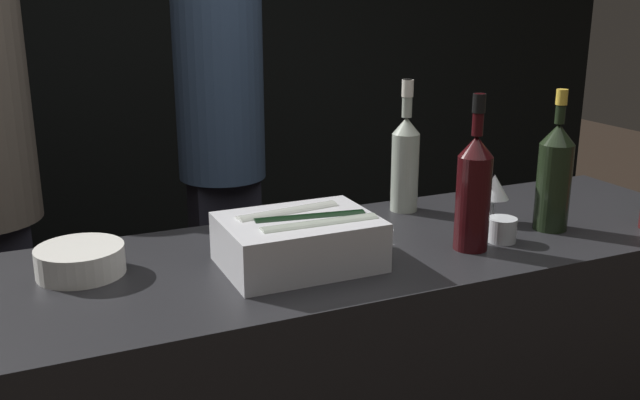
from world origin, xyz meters
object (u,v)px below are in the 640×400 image
at_px(red_wine_bottle_black_foil, 474,189).
at_px(person_blond_tee, 221,135).
at_px(candle_votive, 502,230).
at_px(white_wine_bottle, 405,159).
at_px(wine_glass, 494,188).
at_px(bowl_white, 80,260).
at_px(ice_bin_with_bottles, 301,238).
at_px(champagne_bottle, 554,175).

relative_size(red_wine_bottle_black_foil, person_blond_tee, 0.21).
distance_m(candle_votive, person_blond_tee, 1.45).
bearing_deg(candle_votive, white_wine_bottle, 105.04).
distance_m(wine_glass, white_wine_bottle, 0.26).
relative_size(candle_votive, person_blond_tee, 0.04).
relative_size(red_wine_bottle_black_foil, white_wine_bottle, 1.02).
bearing_deg(bowl_white, ice_bin_with_bottles, -17.74).
xyz_separation_m(candle_votive, champagne_bottle, (0.18, 0.03, 0.12)).
xyz_separation_m(ice_bin_with_bottles, wine_glass, (0.60, 0.08, 0.03)).
relative_size(ice_bin_with_bottles, candle_votive, 4.73).
relative_size(wine_glass, person_blond_tee, 0.07).
height_order(wine_glass, person_blond_tee, person_blond_tee).
relative_size(candle_votive, champagne_bottle, 0.20).
bearing_deg(wine_glass, ice_bin_with_bottles, -172.37).
distance_m(ice_bin_with_bottles, champagne_bottle, 0.70).
bearing_deg(person_blond_tee, bowl_white, -128.20).
distance_m(bowl_white, red_wine_bottle_black_foil, 0.92).
bearing_deg(ice_bin_with_bottles, white_wine_bottle, 32.14).
bearing_deg(champagne_bottle, candle_votive, -171.37).
distance_m(ice_bin_with_bottles, red_wine_bottle_black_foil, 0.43).
distance_m(wine_glass, red_wine_bottle_black_foil, 0.24).
relative_size(bowl_white, red_wine_bottle_black_foil, 0.51).
height_order(wine_glass, candle_votive, wine_glass).
xyz_separation_m(wine_glass, red_wine_bottle_black_foil, (-0.18, -0.15, 0.06)).
relative_size(white_wine_bottle, champagne_bottle, 1.01).
bearing_deg(person_blond_tee, wine_glass, -82.34).
bearing_deg(wine_glass, person_blond_tee, 106.50).
relative_size(wine_glass, white_wine_bottle, 0.36).
relative_size(bowl_white, champagne_bottle, 0.53).
xyz_separation_m(bowl_white, white_wine_bottle, (0.90, 0.12, 0.11)).
xyz_separation_m(red_wine_bottle_black_foil, person_blond_tee, (-0.20, 1.43, -0.11)).
distance_m(bowl_white, wine_glass, 1.06).
distance_m(ice_bin_with_bottles, bowl_white, 0.49).
height_order(white_wine_bottle, champagne_bottle, white_wine_bottle).
distance_m(wine_glass, candle_votive, 0.17).
distance_m(red_wine_bottle_black_foil, person_blond_tee, 1.45).
bearing_deg(bowl_white, white_wine_bottle, 7.80).
height_order(bowl_white, candle_votive, bowl_white).
bearing_deg(bowl_white, person_blond_tee, 60.64).
distance_m(wine_glass, person_blond_tee, 1.34).
bearing_deg(white_wine_bottle, bowl_white, -172.20).
bearing_deg(white_wine_bottle, ice_bin_with_bottles, -147.86).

